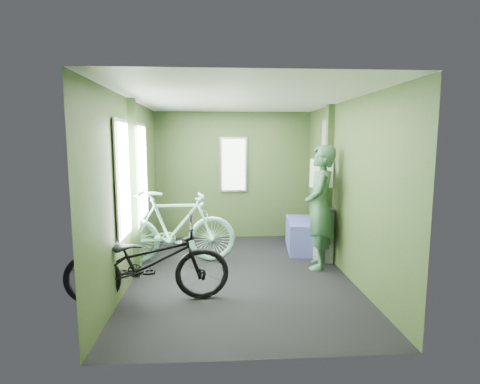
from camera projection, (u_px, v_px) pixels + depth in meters
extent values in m
plane|color=black|center=(240.00, 274.00, 5.03)|extent=(4.00, 4.00, 0.00)
cube|color=silver|center=(240.00, 99.00, 4.72)|extent=(2.80, 4.00, 0.02)
cube|color=#344821|center=(234.00, 175.00, 6.85)|extent=(2.80, 0.02, 2.30)
cube|color=#344821|center=(257.00, 222.00, 2.89)|extent=(2.80, 0.02, 2.30)
cube|color=#344821|center=(131.00, 190.00, 4.79)|extent=(0.02, 4.00, 2.30)
cube|color=#344821|center=(346.00, 188.00, 4.96)|extent=(0.02, 4.00, 2.30)
cube|color=#344821|center=(135.00, 190.00, 4.79)|extent=(0.08, 0.12, 2.30)
cube|color=silver|center=(124.00, 179.00, 4.22)|extent=(0.02, 0.56, 1.34)
cube|color=silver|center=(143.00, 171.00, 5.31)|extent=(0.02, 0.56, 1.34)
cube|color=white|center=(123.00, 131.00, 4.15)|extent=(0.00, 0.12, 0.12)
cube|color=white|center=(142.00, 133.00, 5.24)|extent=(0.00, 0.12, 0.12)
cylinder|color=silver|center=(140.00, 194.00, 4.80)|extent=(0.03, 0.40, 0.03)
cube|color=#344821|center=(329.00, 183.00, 5.55)|extent=(0.10, 0.10, 2.30)
cube|color=white|center=(326.00, 136.00, 5.75)|extent=(0.02, 0.40, 0.50)
cube|color=silver|center=(234.00, 165.00, 6.78)|extent=(0.50, 0.02, 1.00)
imported|color=black|center=(149.00, 303.00, 4.13)|extent=(1.83, 0.86, 0.98)
imported|color=#86D5BC|center=(175.00, 263.00, 5.47)|extent=(1.81, 0.68, 1.10)
imported|color=#2F5737|center=(320.00, 207.00, 5.19)|extent=(0.58, 0.72, 1.72)
cube|color=silver|center=(321.00, 173.00, 5.42)|extent=(0.35, 0.20, 0.41)
cube|color=slate|center=(323.00, 234.00, 5.56)|extent=(0.23, 0.33, 0.80)
cube|color=navy|center=(304.00, 235.00, 6.14)|extent=(0.65, 1.04, 0.49)
cube|color=navy|center=(319.00, 204.00, 6.09)|extent=(0.18, 0.98, 0.54)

